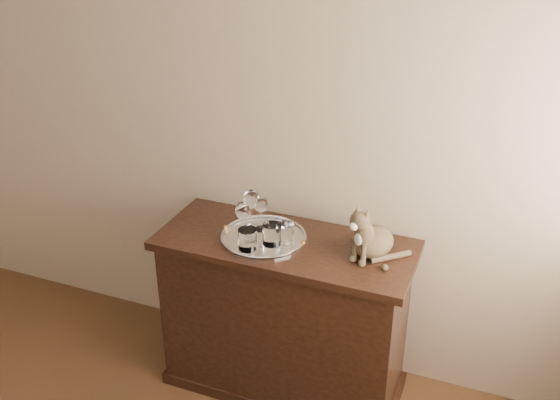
% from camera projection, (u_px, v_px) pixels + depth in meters
% --- Properties ---
extents(wall_back, '(4.00, 0.10, 2.70)m').
position_uv_depth(wall_back, '(196.00, 103.00, 3.11)').
color(wall_back, '#BFA78F').
rests_on(wall_back, ground).
extents(sideboard, '(1.20, 0.50, 0.85)m').
position_uv_depth(sideboard, '(285.00, 316.00, 3.06)').
color(sideboard, black).
rests_on(sideboard, ground).
extents(tray, '(0.40, 0.40, 0.01)m').
position_uv_depth(tray, '(264.00, 238.00, 2.90)').
color(tray, silver).
rests_on(tray, sideboard).
extents(wine_glass_a, '(0.08, 0.08, 0.20)m').
position_uv_depth(wine_glass_a, '(251.00, 209.00, 2.93)').
color(wine_glass_a, silver).
rests_on(wine_glass_a, tray).
extents(wine_glass_b, '(0.07, 0.07, 0.18)m').
position_uv_depth(wine_glass_b, '(261.00, 213.00, 2.92)').
color(wine_glass_b, silver).
rests_on(wine_glass_b, tray).
extents(wine_glass_c, '(0.07, 0.07, 0.18)m').
position_uv_depth(wine_glass_c, '(243.00, 220.00, 2.85)').
color(wine_glass_c, white).
rests_on(wine_glass_c, tray).
extents(tumbler_a, '(0.09, 0.09, 0.10)m').
position_uv_depth(tumbler_a, '(272.00, 234.00, 2.82)').
color(tumbler_a, silver).
rests_on(tumbler_a, tray).
extents(tumbler_b, '(0.09, 0.09, 0.10)m').
position_uv_depth(tumbler_b, '(248.00, 239.00, 2.78)').
color(tumbler_b, silver).
rests_on(tumbler_b, tray).
extents(tumbler_c, '(0.08, 0.08, 0.09)m').
position_uv_depth(tumbler_c, '(285.00, 233.00, 2.84)').
color(tumbler_c, white).
rests_on(tumbler_c, tray).
extents(cat, '(0.34, 0.33, 0.27)m').
position_uv_depth(cat, '(373.00, 228.00, 2.71)').
color(cat, '#4D402E').
rests_on(cat, sideboard).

